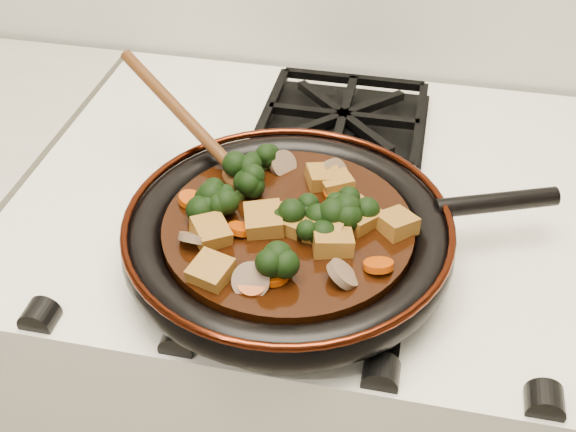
# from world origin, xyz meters

# --- Properties ---
(stove) EXTENTS (0.76, 0.60, 0.90)m
(stove) POSITION_xyz_m (0.00, 1.69, 0.45)
(stove) COLOR white
(stove) RESTS_ON ground
(burner_grate_front) EXTENTS (0.23, 0.23, 0.03)m
(burner_grate_front) POSITION_xyz_m (0.00, 1.55, 0.91)
(burner_grate_front) COLOR black
(burner_grate_front) RESTS_ON stove
(burner_grate_back) EXTENTS (0.23, 0.23, 0.03)m
(burner_grate_back) POSITION_xyz_m (0.00, 1.83, 0.91)
(burner_grate_back) COLOR black
(burner_grate_back) RESTS_ON stove
(skillet) EXTENTS (0.47, 0.36, 0.05)m
(skillet) POSITION_xyz_m (-0.02, 1.55, 0.94)
(skillet) COLOR black
(skillet) RESTS_ON burner_grate_front
(braising_sauce) EXTENTS (0.27, 0.27, 0.02)m
(braising_sauce) POSITION_xyz_m (-0.02, 1.55, 0.95)
(braising_sauce) COLOR black
(braising_sauce) RESTS_ON skillet
(tofu_cube_0) EXTENTS (0.05, 0.05, 0.02)m
(tofu_cube_0) POSITION_xyz_m (0.01, 1.63, 0.97)
(tofu_cube_0) COLOR #906121
(tofu_cube_0) RESTS_ON braising_sauce
(tofu_cube_1) EXTENTS (0.05, 0.05, 0.02)m
(tofu_cube_1) POSITION_xyz_m (-0.08, 1.45, 0.97)
(tofu_cube_1) COLOR #906121
(tofu_cube_1) RESTS_ON braising_sauce
(tofu_cube_2) EXTENTS (0.05, 0.05, 0.03)m
(tofu_cube_2) POSITION_xyz_m (-0.04, 1.54, 0.97)
(tofu_cube_2) COLOR #906121
(tofu_cube_2) RESTS_ON braising_sauce
(tofu_cube_3) EXTENTS (0.05, 0.05, 0.03)m
(tofu_cube_3) POSITION_xyz_m (0.03, 1.52, 0.97)
(tofu_cube_3) COLOR #906121
(tofu_cube_3) RESTS_ON braising_sauce
(tofu_cube_4) EXTENTS (0.04, 0.04, 0.03)m
(tofu_cube_4) POSITION_xyz_m (0.02, 1.53, 0.97)
(tofu_cube_4) COLOR #906121
(tofu_cube_4) RESTS_ON braising_sauce
(tofu_cube_5) EXTENTS (0.04, 0.04, 0.02)m
(tofu_cube_5) POSITION_xyz_m (-0.02, 1.54, 0.97)
(tofu_cube_5) COLOR #906121
(tofu_cube_5) RESTS_ON braising_sauce
(tofu_cube_6) EXTENTS (0.06, 0.05, 0.02)m
(tofu_cube_6) POSITION_xyz_m (0.05, 1.56, 0.97)
(tofu_cube_6) COLOR #906121
(tofu_cube_6) RESTS_ON braising_sauce
(tofu_cube_7) EXTENTS (0.05, 0.05, 0.02)m
(tofu_cube_7) POSITION_xyz_m (0.02, 1.62, 0.97)
(tofu_cube_7) COLOR #906121
(tofu_cube_7) RESTS_ON braising_sauce
(tofu_cube_8) EXTENTS (0.05, 0.05, 0.03)m
(tofu_cube_8) POSITION_xyz_m (-0.09, 1.51, 0.97)
(tofu_cube_8) COLOR #906121
(tofu_cube_8) RESTS_ON braising_sauce
(tofu_cube_9) EXTENTS (0.05, 0.05, 0.03)m
(tofu_cube_9) POSITION_xyz_m (0.09, 1.56, 0.97)
(tofu_cube_9) COLOR #906121
(tofu_cube_9) RESTS_ON braising_sauce
(broccoli_floret_0) EXTENTS (0.08, 0.08, 0.07)m
(broccoli_floret_0) POSITION_xyz_m (-0.08, 1.58, 0.97)
(broccoli_floret_0) COLOR black
(broccoli_floret_0) RESTS_ON braising_sauce
(broccoli_floret_1) EXTENTS (0.08, 0.09, 0.06)m
(broccoli_floret_1) POSITION_xyz_m (0.05, 1.57, 0.97)
(broccoli_floret_1) COLOR black
(broccoli_floret_1) RESTS_ON braising_sauce
(broccoli_floret_2) EXTENTS (0.08, 0.08, 0.05)m
(broccoli_floret_2) POSITION_xyz_m (-0.07, 1.64, 0.97)
(broccoli_floret_2) COLOR black
(broccoli_floret_2) RESTS_ON braising_sauce
(broccoli_floret_3) EXTENTS (0.07, 0.07, 0.06)m
(broccoli_floret_3) POSITION_xyz_m (0.04, 1.56, 0.97)
(broccoli_floret_3) COLOR black
(broccoli_floret_3) RESTS_ON braising_sauce
(broccoli_floret_4) EXTENTS (0.07, 0.08, 0.06)m
(broccoli_floret_4) POSITION_xyz_m (0.01, 1.54, 0.97)
(broccoli_floret_4) COLOR black
(broccoli_floret_4) RESTS_ON braising_sauce
(broccoli_floret_5) EXTENTS (0.09, 0.09, 0.07)m
(broccoli_floret_5) POSITION_xyz_m (-0.09, 1.61, 0.97)
(broccoli_floret_5) COLOR black
(broccoli_floret_5) RESTS_ON braising_sauce
(broccoli_floret_6) EXTENTS (0.08, 0.08, 0.06)m
(broccoli_floret_6) POSITION_xyz_m (-0.01, 1.55, 0.97)
(broccoli_floret_6) COLOR black
(broccoli_floret_6) RESTS_ON braising_sauce
(broccoli_floret_7) EXTENTS (0.08, 0.07, 0.07)m
(broccoli_floret_7) POSITION_xyz_m (-0.01, 1.46, 0.97)
(broccoli_floret_7) COLOR black
(broccoli_floret_7) RESTS_ON braising_sauce
(broccoli_floret_8) EXTENTS (0.09, 0.09, 0.06)m
(broccoli_floret_8) POSITION_xyz_m (-0.11, 1.55, 0.97)
(broccoli_floret_8) COLOR black
(broccoli_floret_8) RESTS_ON braising_sauce
(broccoli_floret_9) EXTENTS (0.09, 0.08, 0.07)m
(broccoli_floret_9) POSITION_xyz_m (-0.10, 1.56, 0.97)
(broccoli_floret_9) COLOR black
(broccoli_floret_9) RESTS_ON braising_sauce
(carrot_coin_0) EXTENTS (0.03, 0.03, 0.02)m
(carrot_coin_0) POSITION_xyz_m (0.08, 1.50, 0.96)
(carrot_coin_0) COLOR #A73704
(carrot_coin_0) RESTS_ON braising_sauce
(carrot_coin_1) EXTENTS (0.03, 0.03, 0.02)m
(carrot_coin_1) POSITION_xyz_m (-0.07, 1.52, 0.96)
(carrot_coin_1) COLOR #A73704
(carrot_coin_1) RESTS_ON braising_sauce
(carrot_coin_2) EXTENTS (0.03, 0.03, 0.01)m
(carrot_coin_2) POSITION_xyz_m (-0.02, 1.46, 0.96)
(carrot_coin_2) COLOR #A73704
(carrot_coin_2) RESTS_ON braising_sauce
(carrot_coin_3) EXTENTS (0.03, 0.03, 0.02)m
(carrot_coin_3) POSITION_xyz_m (-0.03, 1.45, 0.96)
(carrot_coin_3) COLOR #A73704
(carrot_coin_3) RESTS_ON braising_sauce
(carrot_coin_4) EXTENTS (0.03, 0.03, 0.01)m
(carrot_coin_4) POSITION_xyz_m (-0.13, 1.56, 0.96)
(carrot_coin_4) COLOR #A73704
(carrot_coin_4) RESTS_ON braising_sauce
(carrot_coin_5) EXTENTS (0.03, 0.03, 0.01)m
(carrot_coin_5) POSITION_xyz_m (0.02, 1.60, 0.96)
(carrot_coin_5) COLOR #A73704
(carrot_coin_5) RESTS_ON braising_sauce
(mushroom_slice_0) EXTENTS (0.04, 0.04, 0.03)m
(mushroom_slice_0) POSITION_xyz_m (0.05, 1.48, 0.97)
(mushroom_slice_0) COLOR brown
(mushroom_slice_0) RESTS_ON braising_sauce
(mushroom_slice_1) EXTENTS (0.04, 0.04, 0.03)m
(mushroom_slice_1) POSITION_xyz_m (-0.03, 1.45, 0.97)
(mushroom_slice_1) COLOR brown
(mushroom_slice_1) RESTS_ON braising_sauce
(mushroom_slice_2) EXTENTS (0.04, 0.04, 0.03)m
(mushroom_slice_2) POSITION_xyz_m (0.02, 1.64, 0.97)
(mushroom_slice_2) COLOR brown
(mushroom_slice_2) RESTS_ON braising_sauce
(mushroom_slice_3) EXTENTS (0.04, 0.04, 0.03)m
(mushroom_slice_3) POSITION_xyz_m (-0.10, 1.50, 0.97)
(mushroom_slice_3) COLOR brown
(mushroom_slice_3) RESTS_ON braising_sauce
(mushroom_slice_4) EXTENTS (0.04, 0.04, 0.03)m
(mushroom_slice_4) POSITION_xyz_m (-0.05, 1.64, 0.97)
(mushroom_slice_4) COLOR brown
(mushroom_slice_4) RESTS_ON braising_sauce
(wooden_spoon) EXTENTS (0.14, 0.11, 0.24)m
(wooden_spoon) POSITION_xyz_m (-0.14, 1.65, 0.98)
(wooden_spoon) COLOR #4E2A10
(wooden_spoon) RESTS_ON braising_sauce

